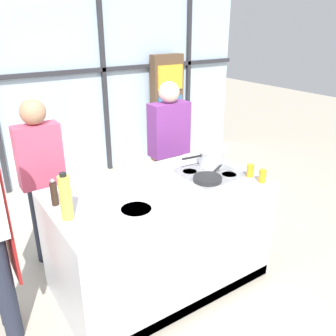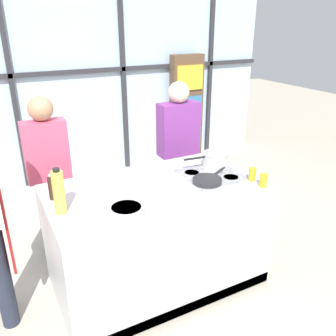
% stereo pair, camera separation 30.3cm
% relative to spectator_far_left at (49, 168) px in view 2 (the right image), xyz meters
% --- Properties ---
extents(ground_plane, '(18.00, 18.00, 0.00)m').
position_rel_spectator_far_left_xyz_m(ground_plane, '(0.70, -0.88, -0.91)').
color(ground_plane, '#BCB29E').
extents(back_window_wall, '(6.40, 0.10, 2.80)m').
position_rel_spectator_far_left_xyz_m(back_window_wall, '(0.70, 1.83, 0.49)').
color(back_window_wall, silver).
rests_on(back_window_wall, ground_plane).
extents(bookshelf, '(0.54, 0.19, 1.71)m').
position_rel_spectator_far_left_xyz_m(bookshelf, '(2.48, 1.65, -0.05)').
color(bookshelf, brown).
rests_on(bookshelf, ground_plane).
extents(demo_island, '(1.77, 1.01, 0.93)m').
position_rel_spectator_far_left_xyz_m(demo_island, '(0.70, -0.88, -0.45)').
color(demo_island, silver).
rests_on(demo_island, ground_plane).
extents(spectator_far_left, '(0.39, 0.22, 1.59)m').
position_rel_spectator_far_left_xyz_m(spectator_far_left, '(0.00, 0.00, 0.00)').
color(spectator_far_left, '#232838').
rests_on(spectator_far_left, ground_plane).
extents(spectator_center_left, '(0.45, 0.23, 1.61)m').
position_rel_spectator_far_left_xyz_m(spectator_center_left, '(1.40, -0.00, -0.00)').
color(spectator_center_left, black).
rests_on(spectator_center_left, ground_plane).
extents(frying_pan, '(0.41, 0.28, 0.04)m').
position_rel_spectator_far_left_xyz_m(frying_pan, '(1.13, -1.00, 0.04)').
color(frying_pan, '#232326').
rests_on(frying_pan, demo_island).
extents(saucepan, '(0.43, 0.23, 0.15)m').
position_rel_spectator_far_left_xyz_m(saucepan, '(1.37, -0.75, 0.09)').
color(saucepan, silver).
rests_on(saucepan, demo_island).
extents(white_plate, '(0.26, 0.26, 0.01)m').
position_rel_spectator_far_left_xyz_m(white_plate, '(0.26, -0.50, 0.02)').
color(white_plate, white).
rests_on(white_plate, demo_island).
extents(mixing_bowl, '(0.26, 0.26, 0.08)m').
position_rel_spectator_far_left_xyz_m(mixing_bowl, '(0.31, -1.21, 0.06)').
color(mixing_bowl, silver).
rests_on(mixing_bowl, demo_island).
extents(oil_bottle, '(0.08, 0.08, 0.34)m').
position_rel_spectator_far_left_xyz_m(oil_bottle, '(-0.08, -0.94, 0.18)').
color(oil_bottle, '#E0CC4C').
rests_on(oil_bottle, demo_island).
extents(pepper_grinder, '(0.05, 0.05, 0.21)m').
position_rel_spectator_far_left_xyz_m(pepper_grinder, '(-0.09, -0.70, 0.11)').
color(pepper_grinder, '#332319').
rests_on(pepper_grinder, demo_island).
extents(juice_glass_near, '(0.06, 0.06, 0.11)m').
position_rel_spectator_far_left_xyz_m(juice_glass_near, '(1.48, -1.28, 0.07)').
color(juice_glass_near, orange).
rests_on(juice_glass_near, demo_island).
extents(juice_glass_far, '(0.06, 0.06, 0.11)m').
position_rel_spectator_far_left_xyz_m(juice_glass_far, '(1.48, -1.14, 0.07)').
color(juice_glass_far, orange).
rests_on(juice_glass_far, demo_island).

